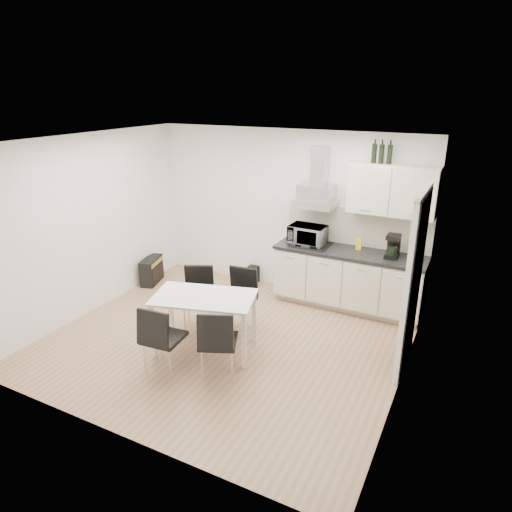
% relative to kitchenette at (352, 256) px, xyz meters
% --- Properties ---
extents(ground, '(4.50, 4.50, 0.00)m').
position_rel_kitchenette_xyz_m(ground, '(-1.18, -1.73, -0.83)').
color(ground, tan).
rests_on(ground, ground).
extents(wall_back, '(4.50, 0.10, 2.60)m').
position_rel_kitchenette_xyz_m(wall_back, '(-1.18, 0.27, 0.47)').
color(wall_back, white).
rests_on(wall_back, ground).
extents(wall_front, '(4.50, 0.10, 2.60)m').
position_rel_kitchenette_xyz_m(wall_front, '(-1.18, -3.73, 0.47)').
color(wall_front, white).
rests_on(wall_front, ground).
extents(wall_left, '(0.10, 4.00, 2.60)m').
position_rel_kitchenette_xyz_m(wall_left, '(-3.43, -1.73, 0.47)').
color(wall_left, white).
rests_on(wall_left, ground).
extents(wall_right, '(0.10, 4.00, 2.60)m').
position_rel_kitchenette_xyz_m(wall_right, '(1.07, -1.73, 0.47)').
color(wall_right, white).
rests_on(wall_right, ground).
extents(ceiling, '(4.50, 4.50, 0.00)m').
position_rel_kitchenette_xyz_m(ceiling, '(-1.18, -1.73, 1.77)').
color(ceiling, white).
rests_on(ceiling, wall_back).
extents(doorway, '(0.08, 1.04, 2.10)m').
position_rel_kitchenette_xyz_m(doorway, '(1.03, -1.18, 0.22)').
color(doorway, white).
rests_on(doorway, ground).
extents(kitchenette, '(2.22, 0.64, 2.52)m').
position_rel_kitchenette_xyz_m(kitchenette, '(0.00, 0.00, 0.00)').
color(kitchenette, beige).
rests_on(kitchenette, ground).
extents(dining_table, '(1.40, 1.03, 0.75)m').
position_rel_kitchenette_xyz_m(dining_table, '(-1.30, -2.03, -0.17)').
color(dining_table, white).
rests_on(dining_table, ground).
extents(chair_far_left, '(0.61, 0.64, 0.88)m').
position_rel_kitchenette_xyz_m(chair_far_left, '(-1.68, -1.62, -0.39)').
color(chair_far_left, black).
rests_on(chair_far_left, ground).
extents(chair_far_right, '(0.49, 0.54, 0.88)m').
position_rel_kitchenette_xyz_m(chair_far_right, '(-1.15, -1.42, -0.39)').
color(chair_far_right, black).
rests_on(chair_far_right, ground).
extents(chair_near_left, '(0.48, 0.54, 0.88)m').
position_rel_kitchenette_xyz_m(chair_near_left, '(-1.46, -2.66, -0.39)').
color(chair_near_left, black).
rests_on(chair_near_left, ground).
extents(chair_near_right, '(0.60, 0.63, 0.88)m').
position_rel_kitchenette_xyz_m(chair_near_right, '(-0.85, -2.44, -0.39)').
color(chair_near_right, black).
rests_on(chair_near_right, ground).
extents(guitar_amp, '(0.37, 0.57, 0.44)m').
position_rel_kitchenette_xyz_m(guitar_amp, '(-3.30, -0.64, -0.61)').
color(guitar_amp, black).
rests_on(guitar_amp, ground).
extents(floor_speaker, '(0.17, 0.16, 0.29)m').
position_rel_kitchenette_xyz_m(floor_speaker, '(-1.74, 0.17, -0.69)').
color(floor_speaker, black).
rests_on(floor_speaker, ground).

